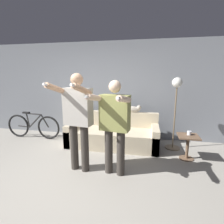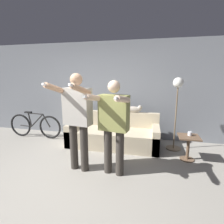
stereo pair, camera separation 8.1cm
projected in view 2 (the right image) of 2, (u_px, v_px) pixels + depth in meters
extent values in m
plane|color=gray|center=(62.00, 184.00, 2.80)|extent=(16.00, 16.00, 0.00)
cube|color=gray|center=(103.00, 90.00, 4.87)|extent=(10.00, 0.05, 2.60)
cube|color=beige|center=(113.00, 138.00, 4.29)|extent=(2.19, 0.86, 0.41)
cube|color=beige|center=(116.00, 119.00, 4.55)|extent=(2.19, 0.14, 0.38)
cube|color=beige|center=(75.00, 132.00, 4.50)|extent=(0.16, 0.86, 0.55)
cube|color=beige|center=(156.00, 138.00, 4.06)|extent=(0.16, 0.86, 0.55)
cylinder|color=#38332D|center=(74.00, 146.00, 3.21)|extent=(0.14, 0.14, 0.86)
cylinder|color=#38332D|center=(84.00, 148.00, 3.13)|extent=(0.14, 0.14, 0.86)
cube|color=#B7B2A8|center=(77.00, 107.00, 3.02)|extent=(0.51, 0.29, 0.64)
sphere|color=tan|center=(76.00, 79.00, 2.92)|extent=(0.21, 0.21, 0.21)
cylinder|color=tan|center=(56.00, 89.00, 2.82)|extent=(0.16, 0.51, 0.23)
cube|color=white|center=(45.00, 85.00, 2.58)|extent=(0.05, 0.13, 0.07)
cylinder|color=tan|center=(81.00, 90.00, 2.65)|extent=(0.16, 0.51, 0.23)
cube|color=white|center=(72.00, 86.00, 2.42)|extent=(0.05, 0.13, 0.07)
cylinder|color=#38332D|center=(108.00, 151.00, 3.08)|extent=(0.14, 0.14, 0.80)
cylinder|color=#38332D|center=(120.00, 153.00, 3.00)|extent=(0.14, 0.14, 0.80)
cube|color=#8C8E4C|center=(114.00, 113.00, 2.89)|extent=(0.52, 0.30, 0.60)
sphere|color=beige|center=(114.00, 87.00, 2.81)|extent=(0.20, 0.20, 0.20)
cylinder|color=beige|center=(94.00, 98.00, 2.70)|extent=(0.17, 0.52, 0.17)
cube|color=white|center=(86.00, 97.00, 2.47)|extent=(0.06, 0.13, 0.06)
cylinder|color=beige|center=(123.00, 99.00, 2.53)|extent=(0.17, 0.52, 0.17)
cube|color=white|center=(117.00, 98.00, 2.30)|extent=(0.06, 0.13, 0.06)
ellipsoid|color=#B7AD9E|center=(133.00, 109.00, 4.40)|extent=(0.39, 0.11, 0.15)
sphere|color=#B7AD9E|center=(140.00, 108.00, 4.36)|extent=(0.11, 0.11, 0.11)
ellipsoid|color=#B7AD9E|center=(125.00, 111.00, 4.47)|extent=(0.22, 0.04, 0.04)
cone|color=#B7AD9E|center=(139.00, 106.00, 4.33)|extent=(0.03, 0.03, 0.03)
cone|color=#B7AD9E|center=(139.00, 106.00, 4.37)|extent=(0.03, 0.03, 0.03)
cylinder|color=#756047|center=(173.00, 148.00, 4.16)|extent=(0.34, 0.34, 0.02)
cylinder|color=#756047|center=(176.00, 118.00, 4.01)|extent=(0.03, 0.03, 1.49)
sphere|color=white|center=(178.00, 83.00, 3.84)|extent=(0.23, 0.23, 0.23)
cylinder|color=brown|center=(187.00, 159.00, 3.62)|extent=(0.29, 0.29, 0.02)
cylinder|color=brown|center=(188.00, 149.00, 3.57)|extent=(0.06, 0.06, 0.48)
cube|color=brown|center=(189.00, 137.00, 3.52)|extent=(0.41, 0.41, 0.03)
cylinder|color=silver|center=(190.00, 134.00, 3.55)|extent=(0.08, 0.08, 0.08)
torus|color=black|center=(50.00, 127.00, 4.77)|extent=(0.64, 0.05, 0.64)
torus|color=black|center=(21.00, 125.00, 4.97)|extent=(0.64, 0.05, 0.64)
cylinder|color=#282828|center=(37.00, 120.00, 4.82)|extent=(0.41, 0.04, 0.40)
cylinder|color=#282828|center=(30.00, 120.00, 4.87)|extent=(0.10, 0.04, 0.39)
cylinder|color=#282828|center=(35.00, 114.00, 4.79)|extent=(0.45, 0.04, 0.05)
cylinder|color=#282828|center=(26.00, 126.00, 4.94)|extent=(0.36, 0.04, 0.05)
cylinder|color=#282828|center=(46.00, 121.00, 4.76)|extent=(0.22, 0.04, 0.37)
cube|color=black|center=(28.00, 112.00, 4.83)|extent=(0.20, 0.07, 0.04)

